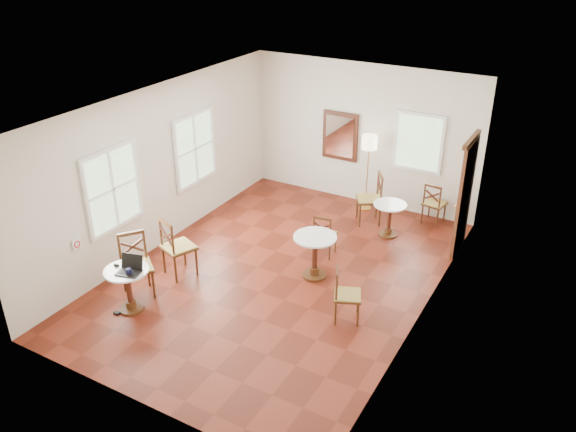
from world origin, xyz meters
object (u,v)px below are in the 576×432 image
object	(u,v)px
cafe_table_near	(128,285)
laptop	(130,268)
chair_back_b	(370,199)
mouse	(117,265)
cafe_table_back	(389,216)
chair_back_a	(434,203)
cafe_table_mid	(315,252)
floor_lamp	(369,147)
chair_mid_b	(346,295)
chair_near_b	(136,266)
chair_mid_a	(324,235)
navy_mug	(129,271)
power_adapter	(117,313)
chair_near_a	(177,247)
water_glass	(131,273)

from	to	relation	value
cafe_table_near	laptop	bearing A→B (deg)	1.32
chair_back_b	mouse	bearing A→B (deg)	-57.54
cafe_table_back	laptop	distance (m)	5.03
chair_back_a	laptop	distance (m)	6.13
cafe_table_mid	laptop	size ratio (longest dim) A/B	1.91
chair_back_a	floor_lamp	distance (m)	1.72
chair_back_b	chair_mid_b	bearing A→B (deg)	-15.03
chair_near_b	chair_back_b	distance (m)	4.84
laptop	chair_mid_b	bearing A→B (deg)	12.76
cafe_table_mid	chair_mid_a	distance (m)	0.75
navy_mug	power_adapter	bearing A→B (deg)	-148.08
chair_near_a	floor_lamp	xyz separation A→B (m)	(1.81, 4.00, 0.85)
chair_near_a	chair_mid_b	bearing A→B (deg)	-154.02
laptop	power_adapter	world-z (taller)	laptop
cafe_table_mid	cafe_table_back	xyz separation A→B (m)	(0.58, 2.02, -0.07)
laptop	cafe_table_mid	bearing A→B (deg)	36.03
cafe_table_near	chair_near_b	size ratio (longest dim) A/B	0.68
cafe_table_mid	navy_mug	size ratio (longest dim) A/B	6.27
floor_lamp	laptop	world-z (taller)	floor_lamp
cafe_table_mid	water_glass	world-z (taller)	water_glass
cafe_table_near	chair_back_b	distance (m)	5.11
chair_mid_b	mouse	xyz separation A→B (m)	(-3.24, -1.42, 0.30)
chair_mid_b	navy_mug	xyz separation A→B (m)	(-2.91, -1.50, 0.33)
chair_near_a	chair_near_b	xyz separation A→B (m)	(-0.19, -0.80, -0.01)
chair_mid_a	chair_mid_b	distance (m)	1.96
chair_mid_b	navy_mug	distance (m)	3.29
power_adapter	navy_mug	bearing A→B (deg)	31.92
chair_mid_b	floor_lamp	distance (m)	4.07
cafe_table_near	cafe_table_mid	bearing A→B (deg)	47.80
chair_back_a	water_glass	bearing A→B (deg)	67.80
floor_lamp	mouse	bearing A→B (deg)	-111.26
chair_near_a	cafe_table_back	bearing A→B (deg)	-108.82
chair_near_b	chair_back_a	bearing A→B (deg)	1.35
cafe_table_near	chair_near_b	xyz separation A→B (m)	(-0.19, 0.40, 0.08)
chair_back_a	chair_back_b	distance (m)	1.28
cafe_table_near	cafe_table_mid	distance (m)	3.09
cafe_table_back	water_glass	distance (m)	5.05
chair_back_b	navy_mug	size ratio (longest dim) A/B	8.49
navy_mug	power_adapter	distance (m)	0.81
chair_mid_b	laptop	world-z (taller)	laptop
cafe_table_near	power_adapter	world-z (taller)	cafe_table_near
chair_near_b	floor_lamp	distance (m)	5.26
cafe_table_mid	laptop	xyz separation A→B (m)	(-1.98, -2.28, 0.31)
chair_near_b	mouse	xyz separation A→B (m)	(-0.01, -0.39, 0.22)
chair_mid_a	mouse	distance (m)	3.68
chair_mid_b	chair_back_b	distance (m)	3.36
chair_near_b	water_glass	xyz separation A→B (m)	(0.37, -0.47, 0.24)
chair_mid_b	laptop	distance (m)	3.29
cafe_table_back	chair_mid_b	distance (m)	2.91
cafe_table_back	navy_mug	xyz separation A→B (m)	(-2.53, -4.38, 0.36)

